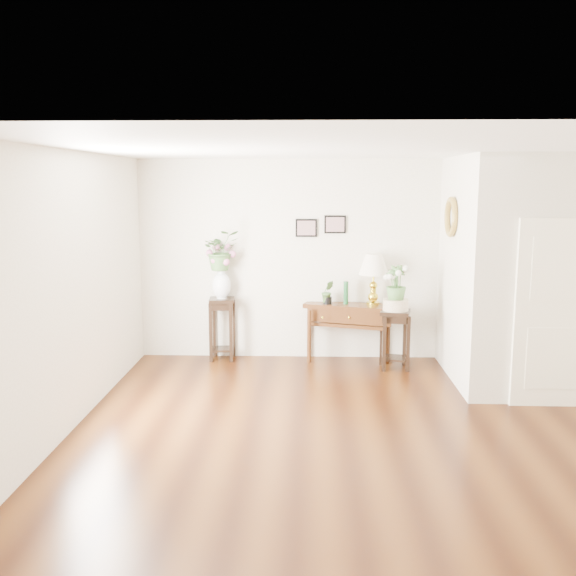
{
  "coord_description": "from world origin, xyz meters",
  "views": [
    {
      "loc": [
        -0.62,
        -6.21,
        2.48
      ],
      "look_at": [
        -0.86,
        1.3,
        1.24
      ],
      "focal_mm": 40.0,
      "sensor_mm": 36.0,
      "label": 1
    }
  ],
  "objects_px": {
    "console_table": "(348,332)",
    "plant_stand_b": "(395,339)",
    "table_lamp": "(373,279)",
    "plant_stand_a": "(222,329)"
  },
  "relations": [
    {
      "from": "console_table",
      "to": "plant_stand_b",
      "type": "relative_size",
      "value": 1.52
    },
    {
      "from": "plant_stand_a",
      "to": "console_table",
      "type": "bearing_deg",
      "value": 0.0
    },
    {
      "from": "table_lamp",
      "to": "plant_stand_b",
      "type": "height_order",
      "value": "table_lamp"
    },
    {
      "from": "console_table",
      "to": "table_lamp",
      "type": "distance_m",
      "value": 0.83
    },
    {
      "from": "console_table",
      "to": "table_lamp",
      "type": "relative_size",
      "value": 1.7
    },
    {
      "from": "plant_stand_a",
      "to": "plant_stand_b",
      "type": "height_order",
      "value": "plant_stand_a"
    },
    {
      "from": "plant_stand_a",
      "to": "plant_stand_b",
      "type": "xyz_separation_m",
      "value": [
        2.37,
        -0.37,
        -0.04
      ]
    },
    {
      "from": "console_table",
      "to": "plant_stand_b",
      "type": "bearing_deg",
      "value": -14.77
    },
    {
      "from": "console_table",
      "to": "plant_stand_a",
      "type": "distance_m",
      "value": 1.77
    },
    {
      "from": "console_table",
      "to": "plant_stand_a",
      "type": "height_order",
      "value": "plant_stand_a"
    }
  ]
}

